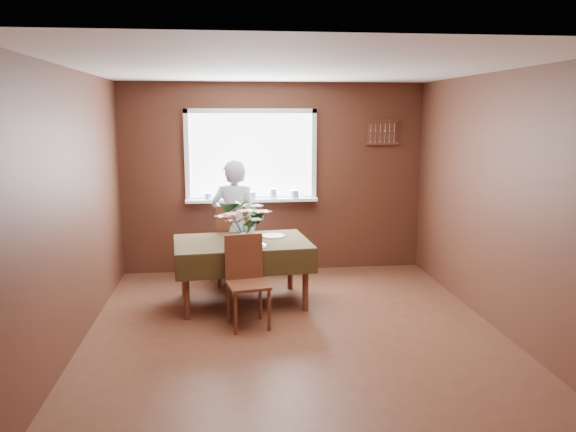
{
  "coord_description": "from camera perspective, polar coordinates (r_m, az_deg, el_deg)",
  "views": [
    {
      "loc": [
        -0.63,
        -5.14,
        2.1
      ],
      "look_at": [
        0.0,
        0.55,
        1.05
      ],
      "focal_mm": 35.0,
      "sensor_mm": 36.0,
      "label": 1
    }
  ],
  "objects": [
    {
      "name": "side_plate",
      "position": [
        6.41,
        -1.5,
        -2.04
      ],
      "size": [
        0.27,
        0.27,
        0.01
      ],
      "primitive_type": "cylinder",
      "rotation": [
        0.0,
        0.0,
        0.02
      ],
      "color": "white",
      "rests_on": "dining_table"
    },
    {
      "name": "table_knife",
      "position": [
        6.06,
        -2.76,
        -2.75
      ],
      "size": [
        0.11,
        0.23,
        0.0
      ],
      "primitive_type": "cube",
      "rotation": [
        0.0,
        0.0,
        0.38
      ],
      "color": "silver",
      "rests_on": "dining_table"
    },
    {
      "name": "wall_left",
      "position": [
        5.38,
        -20.97,
        0.62
      ],
      "size": [
        0.0,
        4.5,
        4.5
      ],
      "primitive_type": "plane",
      "rotation": [
        1.57,
        0.0,
        1.57
      ],
      "color": "brown",
      "rests_on": "floor"
    },
    {
      "name": "wall_back",
      "position": [
        7.46,
        -1.44,
        3.85
      ],
      "size": [
        4.0,
        0.0,
        4.0
      ],
      "primitive_type": "plane",
      "rotation": [
        1.57,
        0.0,
        0.0
      ],
      "color": "brown",
      "rests_on": "floor"
    },
    {
      "name": "wall_right",
      "position": [
        5.83,
        20.56,
        1.35
      ],
      "size": [
        0.0,
        4.5,
        4.5
      ],
      "primitive_type": "plane",
      "rotation": [
        1.57,
        0.0,
        -1.57
      ],
      "color": "brown",
      "rests_on": "floor"
    },
    {
      "name": "floor",
      "position": [
        5.59,
        0.64,
        -11.69
      ],
      "size": [
        4.5,
        4.5,
        0.0
      ],
      "primitive_type": "plane",
      "color": "#4F281B",
      "rests_on": "ground"
    },
    {
      "name": "wall_front",
      "position": [
        3.08,
        5.79,
        -5.7
      ],
      "size": [
        4.0,
        0.0,
        4.0
      ],
      "primitive_type": "plane",
      "rotation": [
        -1.57,
        0.0,
        0.0
      ],
      "color": "brown",
      "rests_on": "floor"
    },
    {
      "name": "flower_bouquet",
      "position": [
        5.98,
        -4.49,
        -0.28
      ],
      "size": [
        0.5,
        0.5,
        0.43
      ],
      "rotation": [
        0.0,
        0.0,
        -0.03
      ],
      "color": "white",
      "rests_on": "dining_table"
    },
    {
      "name": "chair_far",
      "position": [
        6.93,
        -5.8,
        -2.59
      ],
      "size": [
        0.54,
        0.54,
        1.02
      ],
      "rotation": [
        0.0,
        0.0,
        3.41
      ],
      "color": "#5C2E1D",
      "rests_on": "floor"
    },
    {
      "name": "seated_woman",
      "position": [
        6.85,
        -5.43,
        -0.76
      ],
      "size": [
        0.62,
        0.46,
        1.56
      ],
      "primitive_type": "imported",
      "rotation": [
        0.0,
        0.0,
        2.99
      ],
      "color": "white",
      "rests_on": "floor"
    },
    {
      "name": "window_assembly",
      "position": [
        7.38,
        -3.69,
        4.57
      ],
      "size": [
        1.72,
        0.2,
        1.22
      ],
      "color": "white",
      "rests_on": "wall_back"
    },
    {
      "name": "dining_table",
      "position": [
        6.23,
        -4.69,
        -3.3
      ],
      "size": [
        1.56,
        1.14,
        0.72
      ],
      "rotation": [
        0.0,
        0.0,
        0.1
      ],
      "color": "#5C2E1D",
      "rests_on": "floor"
    },
    {
      "name": "chair_near",
      "position": [
        5.64,
        -4.27,
        -6.13
      ],
      "size": [
        0.46,
        0.46,
        0.91
      ],
      "rotation": [
        0.0,
        0.0,
        0.19
      ],
      "color": "#5C2E1D",
      "rests_on": "floor"
    },
    {
      "name": "spoon_rack",
      "position": [
        7.65,
        9.57,
        8.38
      ],
      "size": [
        0.44,
        0.05,
        0.33
      ],
      "color": "#5C2E1D",
      "rests_on": "wall_back"
    },
    {
      "name": "ceiling",
      "position": [
        5.19,
        0.69,
        14.82
      ],
      "size": [
        4.5,
        4.5,
        0.0
      ],
      "primitive_type": "plane",
      "rotation": [
        3.14,
        0.0,
        0.0
      ],
      "color": "white",
      "rests_on": "wall_back"
    }
  ]
}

